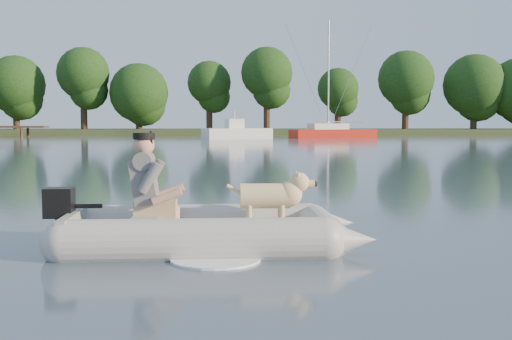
{
  "coord_description": "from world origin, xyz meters",
  "views": [
    {
      "loc": [
        0.21,
        -7.64,
        1.52
      ],
      "look_at": [
        0.55,
        2.35,
        0.75
      ],
      "focal_mm": 45.0,
      "sensor_mm": 36.0,
      "label": 1
    }
  ],
  "objects_px": {
    "dog": "(265,200)",
    "motorboat": "(237,126)",
    "man": "(146,179)",
    "dinghy": "(208,195)",
    "sailboat": "(332,133)"
  },
  "relations": [
    {
      "from": "dog",
      "to": "motorboat",
      "type": "height_order",
      "value": "motorboat"
    },
    {
      "from": "man",
      "to": "motorboat",
      "type": "height_order",
      "value": "motorboat"
    },
    {
      "from": "dog",
      "to": "motorboat",
      "type": "bearing_deg",
      "value": 88.47
    },
    {
      "from": "man",
      "to": "dog",
      "type": "xyz_separation_m",
      "value": [
        1.43,
        0.04,
        -0.28
      ]
    },
    {
      "from": "dinghy",
      "to": "motorboat",
      "type": "distance_m",
      "value": 45.37
    },
    {
      "from": "man",
      "to": "sailboat",
      "type": "xyz_separation_m",
      "value": [
        9.75,
        48.74,
        -0.37
      ]
    },
    {
      "from": "sailboat",
      "to": "man",
      "type": "bearing_deg",
      "value": -118.04
    },
    {
      "from": "man",
      "to": "motorboat",
      "type": "relative_size",
      "value": 0.2
    },
    {
      "from": "dinghy",
      "to": "sailboat",
      "type": "distance_m",
      "value": 49.6
    },
    {
      "from": "dinghy",
      "to": "motorboat",
      "type": "height_order",
      "value": "motorboat"
    },
    {
      "from": "man",
      "to": "motorboat",
      "type": "bearing_deg",
      "value": 86.66
    },
    {
      "from": "man",
      "to": "sailboat",
      "type": "relative_size",
      "value": 0.11
    },
    {
      "from": "motorboat",
      "to": "man",
      "type": "bearing_deg",
      "value": -112.88
    },
    {
      "from": "motorboat",
      "to": "sailboat",
      "type": "xyz_separation_m",
      "value": [
        8.42,
        3.41,
        -0.65
      ]
    },
    {
      "from": "man",
      "to": "motorboat",
      "type": "distance_m",
      "value": 45.35
    }
  ]
}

